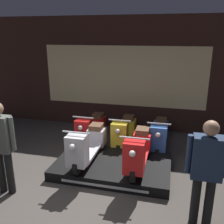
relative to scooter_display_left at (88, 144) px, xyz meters
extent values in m
plane|color=#423D38|center=(0.22, -1.14, -0.54)|extent=(30.00, 30.00, 0.00)
cube|color=#331E19|center=(0.22, 2.57, 1.06)|extent=(8.45, 0.08, 3.20)
cube|color=beige|center=(0.22, 2.53, 1.01)|extent=(4.65, 0.01, 1.70)
cube|color=black|center=(0.52, 0.02, -0.44)|extent=(2.33, 1.43, 0.20)
cube|color=silver|center=(0.52, -0.70, -0.45)|extent=(1.63, 0.01, 0.05)
cylinder|color=black|center=(0.00, -0.60, -0.17)|extent=(0.09, 0.33, 0.33)
cylinder|color=black|center=(0.00, 0.64, -0.17)|extent=(0.09, 0.33, 0.33)
cube|color=#BCBCC1|center=(0.00, 0.02, -0.18)|extent=(0.34, 1.14, 0.05)
cube|color=#BCBCC1|center=(0.00, -0.57, 0.14)|extent=(0.36, 0.30, 0.59)
cube|color=#BCBCC1|center=(0.00, 0.61, -0.08)|extent=(0.38, 0.35, 0.38)
cube|color=brown|center=(0.00, 0.60, 0.16)|extent=(0.28, 0.32, 0.11)
cylinder|color=silver|center=(0.00, -0.58, 0.49)|extent=(0.52, 0.03, 0.03)
sphere|color=white|center=(0.00, -0.78, 0.30)|extent=(0.11, 0.11, 0.11)
cylinder|color=black|center=(1.05, -0.60, -0.17)|extent=(0.09, 0.33, 0.33)
cylinder|color=black|center=(1.05, 0.64, -0.17)|extent=(0.09, 0.33, 0.33)
cube|color=red|center=(1.05, 0.02, -0.18)|extent=(0.34, 1.14, 0.05)
cube|color=red|center=(1.05, -0.57, 0.14)|extent=(0.36, 0.30, 0.59)
cube|color=red|center=(1.05, 0.61, -0.08)|extent=(0.38, 0.35, 0.38)
cube|color=brown|center=(1.05, 0.60, 0.16)|extent=(0.28, 0.32, 0.11)
cylinder|color=silver|center=(1.05, -0.58, 0.49)|extent=(0.52, 0.03, 0.03)
sphere|color=white|center=(1.05, -0.78, 0.30)|extent=(0.11, 0.11, 0.11)
cylinder|color=black|center=(-0.39, 0.78, -0.37)|extent=(0.09, 0.33, 0.33)
cylinder|color=black|center=(-0.39, 2.02, -0.37)|extent=(0.09, 0.33, 0.33)
cube|color=red|center=(-0.39, 1.40, -0.38)|extent=(0.34, 1.14, 0.05)
cube|color=red|center=(-0.39, 0.81, -0.06)|extent=(0.36, 0.30, 0.59)
cube|color=red|center=(-0.39, 2.00, -0.29)|extent=(0.38, 0.35, 0.38)
cube|color=brown|center=(-0.39, 1.99, -0.04)|extent=(0.28, 0.32, 0.11)
cylinder|color=silver|center=(-0.39, 0.80, 0.29)|extent=(0.52, 0.03, 0.03)
sphere|color=white|center=(-0.39, 0.60, 0.10)|extent=(0.11, 0.11, 0.11)
cylinder|color=black|center=(0.50, 0.78, -0.37)|extent=(0.09, 0.33, 0.33)
cylinder|color=black|center=(0.50, 2.02, -0.37)|extent=(0.09, 0.33, 0.33)
cube|color=yellow|center=(0.50, 1.40, -0.38)|extent=(0.34, 1.14, 0.05)
cube|color=yellow|center=(0.50, 0.81, -0.06)|extent=(0.36, 0.30, 0.59)
cube|color=yellow|center=(0.50, 2.00, -0.29)|extent=(0.38, 0.35, 0.38)
cube|color=brown|center=(0.50, 1.99, -0.04)|extent=(0.28, 0.32, 0.11)
cylinder|color=silver|center=(0.50, 0.80, 0.29)|extent=(0.52, 0.03, 0.03)
sphere|color=white|center=(0.50, 0.60, 0.10)|extent=(0.11, 0.11, 0.11)
cylinder|color=black|center=(1.38, 0.78, -0.37)|extent=(0.09, 0.33, 0.33)
cylinder|color=black|center=(1.38, 2.02, -0.37)|extent=(0.09, 0.33, 0.33)
cube|color=#386BBC|center=(1.38, 1.40, -0.38)|extent=(0.34, 1.14, 0.05)
cube|color=#386BBC|center=(1.38, 0.81, -0.06)|extent=(0.36, 0.30, 0.59)
cube|color=#386BBC|center=(1.38, 2.00, -0.29)|extent=(0.38, 0.35, 0.38)
cube|color=brown|center=(1.38, 1.99, -0.04)|extent=(0.28, 0.32, 0.11)
cylinder|color=silver|center=(1.38, 0.80, 0.29)|extent=(0.52, 0.03, 0.03)
sphere|color=white|center=(1.38, 0.60, 0.10)|extent=(0.11, 0.11, 0.11)
cylinder|color=black|center=(-1.21, -1.14, -0.14)|extent=(0.13, 0.13, 0.80)
cylinder|color=black|center=(-1.04, -1.14, -0.14)|extent=(0.13, 0.13, 0.80)
cube|color=#474C47|center=(-1.13, -1.14, 0.57)|extent=(0.38, 0.21, 0.63)
cylinder|color=#474C47|center=(-0.90, -1.14, 0.60)|extent=(0.08, 0.08, 0.58)
cylinder|color=black|center=(2.05, -1.14, -0.15)|extent=(0.13, 0.13, 0.78)
cylinder|color=black|center=(2.23, -1.14, -0.15)|extent=(0.13, 0.13, 0.78)
cube|color=#1E2D47|center=(2.14, -1.14, 0.55)|extent=(0.42, 0.23, 0.62)
cylinder|color=#1E2D47|center=(1.89, -1.14, 0.58)|extent=(0.08, 0.08, 0.57)
sphere|color=#A87A5B|center=(2.14, -1.14, 0.98)|extent=(0.21, 0.21, 0.21)
camera|label=1|loc=(1.60, -4.43, 2.17)|focal=40.00mm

